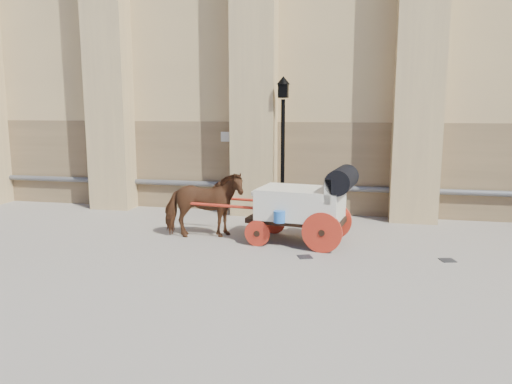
# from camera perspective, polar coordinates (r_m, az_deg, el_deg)

# --- Properties ---
(ground) EXTENTS (90.00, 90.00, 0.00)m
(ground) POSITION_cam_1_polar(r_m,az_deg,el_deg) (12.86, 0.80, -6.04)
(ground) COLOR slate
(ground) RESTS_ON ground
(horse) EXTENTS (2.30, 1.49, 1.79)m
(horse) POSITION_cam_1_polar(r_m,az_deg,el_deg) (13.43, -6.02, -1.47)
(horse) COLOR #57301B
(horse) RESTS_ON ground
(carriage) EXTENTS (4.74, 1.87, 2.02)m
(carriage) POSITION_cam_1_polar(r_m,az_deg,el_deg) (12.80, 5.80, -1.14)
(carriage) COLOR black
(carriage) RESTS_ON ground
(street_lamp) EXTENTS (0.41, 0.41, 4.40)m
(street_lamp) POSITION_cam_1_polar(r_m,az_deg,el_deg) (15.45, 3.08, 5.49)
(street_lamp) COLOR black
(street_lamp) RESTS_ON ground
(drain_grate_near) EXTENTS (0.42, 0.42, 0.01)m
(drain_grate_near) POSITION_cam_1_polar(r_m,az_deg,el_deg) (11.89, 5.60, -7.38)
(drain_grate_near) COLOR black
(drain_grate_near) RESTS_ON ground
(drain_grate_far) EXTENTS (0.40, 0.40, 0.01)m
(drain_grate_far) POSITION_cam_1_polar(r_m,az_deg,el_deg) (12.39, 21.04, -7.29)
(drain_grate_far) COLOR black
(drain_grate_far) RESTS_ON ground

